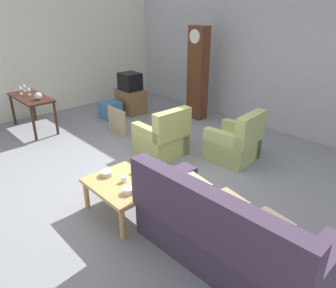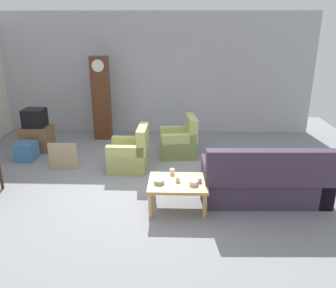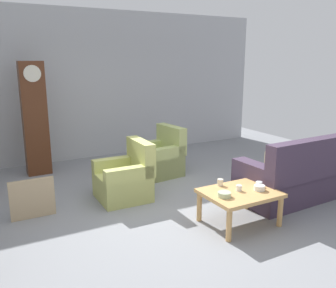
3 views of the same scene
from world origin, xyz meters
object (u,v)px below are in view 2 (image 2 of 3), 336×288
Objects in this scene: couch_floral at (265,182)px; cup_blue_rimmed at (199,180)px; cup_white_porcelain at (178,179)px; storage_box_blue at (27,151)px; bowl_shallow_green at (159,181)px; framed_picture_leaning at (63,156)px; bowl_white_stacked at (194,183)px; tv_crt at (35,118)px; armchair_olive_near at (130,155)px; coffee_table_wood at (178,185)px; cup_cream_tall at (172,171)px; grandfather_clock at (101,98)px; armchair_olive_far at (180,143)px; tv_stand_cabinet at (37,138)px.

couch_floral is 23.98× the size of cup_blue_rimmed.
storage_box_blue is at bearing 149.82° from cup_white_porcelain.
framed_picture_leaning is at bearing 143.04° from bowl_shallow_green.
storage_box_blue is 2.67× the size of bowl_shallow_green.
bowl_shallow_green is at bearing 176.24° from bowl_white_stacked.
bowl_white_stacked is at bearing -36.67° from tv_crt.
armchair_olive_near is 2.43m from storage_box_blue.
cup_cream_tall is (-0.10, 0.30, 0.11)m from coffee_table_wood.
grandfather_clock is at bearing 136.41° from couch_floral.
armchair_olive_far is 3.42m from tv_stand_cabinet.
coffee_table_wood is 4.27m from tv_stand_cabinet.
cup_white_porcelain is at bearing -60.66° from grandfather_clock.
bowl_shallow_green is (2.10, -1.58, 0.21)m from framed_picture_leaning.
armchair_olive_far is 10.38× the size of cup_blue_rimmed.
cup_white_porcelain is 0.87× the size of cup_blue_rimmed.
bowl_shallow_green is at bearing -173.89° from cup_blue_rimmed.
couch_floral is 2.57m from armchair_olive_far.
bowl_white_stacked is at bearing -58.46° from grandfather_clock.
framed_picture_leaning is at bearing -160.62° from armchair_olive_far.
armchair_olive_near is at bearing 1.93° from framed_picture_leaning.
grandfather_clock is 12.38× the size of bowl_shallow_green.
cup_cream_tall is (-0.10, 0.28, 0.01)m from cup_white_porcelain.
armchair_olive_far is (1.03, 0.81, 0.00)m from armchair_olive_near.
bowl_shallow_green is at bearing -33.58° from storage_box_blue.
armchair_olive_near is at bearing 125.35° from cup_cream_tall.
tv_stand_cabinet is 1.46m from framed_picture_leaning.
coffee_table_wood is at bearing -32.35° from framed_picture_leaning.
tv_crt is 0.80× the size of framed_picture_leaning.
bowl_shallow_green is (-0.20, -0.36, -0.02)m from cup_cream_tall.
bowl_shallow_green is (0.69, -1.63, 0.19)m from armchair_olive_near.
armchair_olive_far is at bearing 82.17° from bowl_shallow_green.
couch_floral is 12.34× the size of bowl_shallow_green.
framed_picture_leaning is at bearing -48.09° from tv_stand_cabinet.
couch_floral is at bearing 11.98° from cup_blue_rimmed.
grandfather_clock is at bearing 34.35° from tv_crt.
bowl_white_stacked is at bearing -48.46° from cup_cream_tall.
tv_crt is at bearing 139.06° from bowl_shallow_green.
cup_blue_rimmed is (-1.14, -0.24, 0.14)m from couch_floral.
framed_picture_leaning is at bearing 148.67° from bowl_white_stacked.
storage_box_blue is (-4.87, 1.74, -0.16)m from couch_floral.
coffee_table_wood is at bearing -90.74° from armchair_olive_far.
tv_stand_cabinet is 0.51m from tv_crt.
grandfather_clock is 27.52× the size of cup_white_porcelain.
storage_box_blue is at bearing 146.42° from bowl_shallow_green.
grandfather_clock is at bearing 48.20° from storage_box_blue.
tv_stand_cabinet is 7.24× the size of cup_cream_tall.
coffee_table_wood is 12.39× the size of cup_white_porcelain.
grandfather_clock is 4.32m from bowl_white_stacked.
cup_white_porcelain is at bearing 14.64° from bowl_shallow_green.
bowl_shallow_green is (3.07, -2.67, 0.20)m from tv_stand_cabinet.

